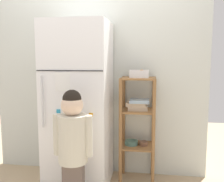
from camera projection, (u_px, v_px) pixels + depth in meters
The scene contains 5 objects.
kitchen_wall_back at pixel (98, 79), 3.04m from camera, with size 2.53×0.03×2.25m, color silver.
refrigerator at pixel (79, 105), 2.77m from camera, with size 0.66×0.64×1.75m.
child_standing at pixel (73, 138), 2.27m from camera, with size 0.36×0.26×1.10m.
pantry_shelf_unit at pixel (137, 118), 2.82m from camera, with size 0.38×0.35×1.16m.
fruit_bin at pixel (140, 74), 2.77m from camera, with size 0.20×0.18×0.08m.
Camera 1 is at (0.62, -2.62, 1.37)m, focal length 41.37 mm.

